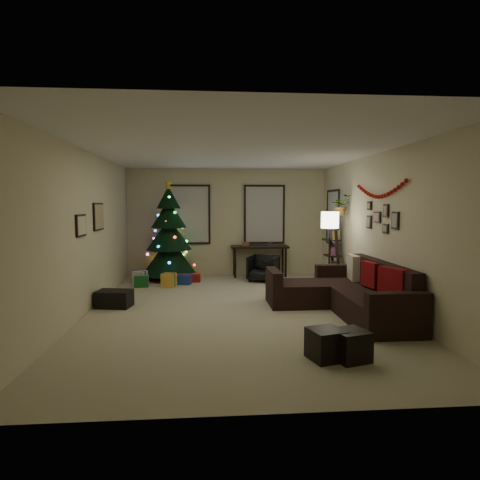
# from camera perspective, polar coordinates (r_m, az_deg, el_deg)

# --- Properties ---
(floor) EXTENTS (7.00, 7.00, 0.00)m
(floor) POSITION_cam_1_polar(r_m,az_deg,el_deg) (7.07, -0.43, -9.76)
(floor) COLOR #B6AE8A
(floor) RESTS_ON ground
(ceiling) EXTENTS (7.00, 7.00, 0.00)m
(ceiling) POSITION_cam_1_polar(r_m,az_deg,el_deg) (6.89, -0.44, 12.49)
(ceiling) COLOR white
(ceiling) RESTS_ON floor
(wall_back) EXTENTS (5.00, 0.00, 5.00)m
(wall_back) POSITION_cam_1_polar(r_m,az_deg,el_deg) (10.34, -1.83, 2.50)
(wall_back) COLOR beige
(wall_back) RESTS_ON floor
(wall_front) EXTENTS (5.00, 0.00, 5.00)m
(wall_front) POSITION_cam_1_polar(r_m,az_deg,el_deg) (3.38, 3.82, -2.70)
(wall_front) COLOR beige
(wall_front) RESTS_ON floor
(wall_left) EXTENTS (0.00, 7.00, 7.00)m
(wall_left) POSITION_cam_1_polar(r_m,az_deg,el_deg) (7.12, -20.94, 1.04)
(wall_left) COLOR beige
(wall_left) RESTS_ON floor
(wall_right) EXTENTS (0.00, 7.00, 7.00)m
(wall_right) POSITION_cam_1_polar(r_m,az_deg,el_deg) (7.46, 19.11, 1.26)
(wall_right) COLOR beige
(wall_right) RESTS_ON floor
(window_back_left) EXTENTS (1.05, 0.06, 1.50)m
(window_back_left) POSITION_cam_1_polar(r_m,az_deg,el_deg) (10.30, -7.12, 3.57)
(window_back_left) COLOR #728CB2
(window_back_left) RESTS_ON wall_back
(window_back_right) EXTENTS (1.05, 0.06, 1.50)m
(window_back_right) POSITION_cam_1_polar(r_m,az_deg,el_deg) (10.39, 3.43, 3.61)
(window_back_right) COLOR #728CB2
(window_back_right) RESTS_ON wall_back
(window_right_wall) EXTENTS (0.06, 0.90, 1.30)m
(window_right_wall) POSITION_cam_1_polar(r_m,az_deg,el_deg) (9.83, 13.01, 3.12)
(window_right_wall) COLOR #728CB2
(window_right_wall) RESTS_ON wall_right
(christmas_tree) EXTENTS (1.31, 1.31, 2.43)m
(christmas_tree) POSITION_cam_1_polar(r_m,az_deg,el_deg) (9.89, -9.93, 0.32)
(christmas_tree) COLOR black
(christmas_tree) RESTS_ON floor
(presents) EXTENTS (1.50, 0.88, 0.30)m
(presents) POSITION_cam_1_polar(r_m,az_deg,el_deg) (9.34, -10.43, -5.42)
(presents) COLOR #14591E
(presents) RESTS_ON floor
(sofa) EXTENTS (1.87, 2.71, 0.86)m
(sofa) POSITION_cam_1_polar(r_m,az_deg,el_deg) (7.12, 14.83, -7.49)
(sofa) COLOR black
(sofa) RESTS_ON floor
(pillow_red_a) EXTENTS (0.29, 0.49, 0.47)m
(pillow_red_a) POSITION_cam_1_polar(r_m,az_deg,el_deg) (6.39, 20.65, -5.80)
(pillow_red_a) COLOR maroon
(pillow_red_a) RESTS_ON sofa
(pillow_red_b) EXTENTS (0.18, 0.43, 0.42)m
(pillow_red_b) POSITION_cam_1_polar(r_m,az_deg,el_deg) (7.13, 17.84, -4.62)
(pillow_red_b) COLOR maroon
(pillow_red_b) RESTS_ON sofa
(pillow_cream) EXTENTS (0.19, 0.48, 0.47)m
(pillow_cream) POSITION_cam_1_polar(r_m,az_deg,el_deg) (7.86, 15.63, -3.75)
(pillow_cream) COLOR beige
(pillow_cream) RESTS_ON sofa
(ottoman_near) EXTENTS (0.46, 0.46, 0.36)m
(ottoman_near) POSITION_cam_1_polar(r_m,az_deg,el_deg) (4.98, 12.01, -14.14)
(ottoman_near) COLOR black
(ottoman_near) RESTS_ON floor
(ottoman_far) EXTENTS (0.46, 0.46, 0.35)m
(ottoman_far) POSITION_cam_1_polar(r_m,az_deg,el_deg) (5.02, 15.24, -14.08)
(ottoman_far) COLOR black
(ottoman_far) RESTS_ON floor
(desk) EXTENTS (1.43, 0.51, 0.77)m
(desk) POSITION_cam_1_polar(r_m,az_deg,el_deg) (10.18, 2.77, -1.32)
(desk) COLOR black
(desk) RESTS_ON floor
(desk_chair) EXTENTS (0.78, 0.76, 0.62)m
(desk_chair) POSITION_cam_1_polar(r_m,az_deg,el_deg) (9.59, 3.31, -3.94)
(desk_chair) COLOR black
(desk_chair) RESTS_ON floor
(bookshelf) EXTENTS (0.30, 0.47, 1.59)m
(bookshelf) POSITION_cam_1_polar(r_m,az_deg,el_deg) (9.28, 12.99, -1.48)
(bookshelf) COLOR black
(bookshelf) RESTS_ON floor
(potted_plant) EXTENTS (0.65, 0.62, 0.57)m
(potted_plant) POSITION_cam_1_polar(r_m,az_deg,el_deg) (8.81, 13.97, 5.19)
(potted_plant) COLOR #4C4C4C
(potted_plant) RESTS_ON bookshelf
(floor_lamp) EXTENTS (0.35, 0.35, 1.66)m
(floor_lamp) POSITION_cam_1_polar(r_m,az_deg,el_deg) (8.33, 12.50, 2.02)
(floor_lamp) COLOR black
(floor_lamp) RESTS_ON floor
(art_map) EXTENTS (0.04, 0.60, 0.50)m
(art_map) POSITION_cam_1_polar(r_m,az_deg,el_deg) (7.84, -19.28, 3.12)
(art_map) COLOR black
(art_map) RESTS_ON wall_left
(art_abstract) EXTENTS (0.04, 0.45, 0.35)m
(art_abstract) POSITION_cam_1_polar(r_m,az_deg,el_deg) (6.85, -21.46, 1.92)
(art_abstract) COLOR black
(art_abstract) RESTS_ON wall_left
(gallery) EXTENTS (0.03, 1.25, 0.54)m
(gallery) POSITION_cam_1_polar(r_m,az_deg,el_deg) (7.37, 19.24, 2.94)
(gallery) COLOR black
(gallery) RESTS_ON wall_right
(garland) EXTENTS (0.08, 1.90, 0.30)m
(garland) POSITION_cam_1_polar(r_m,az_deg,el_deg) (7.41, 18.97, 6.69)
(garland) COLOR #A5140C
(garland) RESTS_ON wall_right
(stocking_left) EXTENTS (0.20, 0.05, 0.36)m
(stocking_left) POSITION_cam_1_polar(r_m,az_deg,el_deg) (10.40, -2.63, 3.17)
(stocking_left) COLOR #990F0C
(stocking_left) RESTS_ON wall_back
(stocking_right) EXTENTS (0.20, 0.05, 0.36)m
(stocking_right) POSITION_cam_1_polar(r_m,az_deg,el_deg) (10.40, -0.81, 3.72)
(stocking_right) COLOR #990F0C
(stocking_right) RESTS_ON wall_back
(storage_bin) EXTENTS (0.65, 0.49, 0.29)m
(storage_bin) POSITION_cam_1_polar(r_m,az_deg,el_deg) (7.54, -17.27, -7.89)
(storage_bin) COLOR black
(storage_bin) RESTS_ON floor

